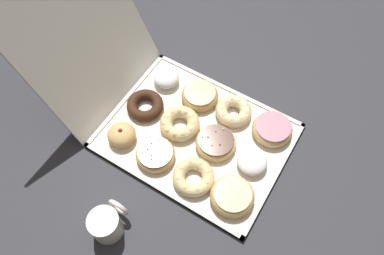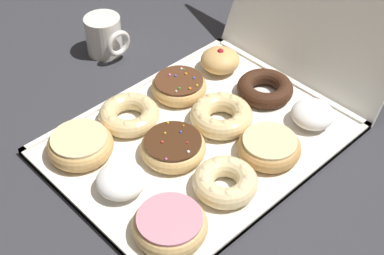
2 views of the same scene
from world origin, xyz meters
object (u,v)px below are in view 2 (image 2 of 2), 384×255
(coffee_mug, at_px, (105,35))
(cruller_donut_5, at_px, (225,182))
(pink_frosted_donut_2, at_px, (170,225))
(chocolate_cake_ring_donut_10, at_px, (266,89))
(donut_box, at_px, (199,139))
(glazed_ring_donut_8, at_px, (269,147))
(jelly_filled_donut_9, at_px, (220,60))
(powdered_filled_donut_11, at_px, (313,114))
(cruller_donut_7, at_px, (220,114))
(glazed_ring_donut_0, at_px, (80,145))
(sprinkle_donut_4, at_px, (174,148))
(sprinkle_donut_6, at_px, (179,86))
(cruller_donut_3, at_px, (129,114))
(powdered_filled_donut_1, at_px, (120,180))

(coffee_mug, bearing_deg, cruller_donut_5, -12.96)
(pink_frosted_donut_2, xyz_separation_m, chocolate_cake_ring_donut_10, (-0.12, 0.37, -0.00))
(coffee_mug, bearing_deg, donut_box, -8.34)
(glazed_ring_donut_8, distance_m, jelly_filled_donut_9, 0.27)
(glazed_ring_donut_8, relative_size, powdered_filled_donut_11, 1.41)
(cruller_donut_7, relative_size, powdered_filled_donut_11, 1.47)
(glazed_ring_donut_8, distance_m, powdered_filled_donut_11, 0.13)
(glazed_ring_donut_0, distance_m, coffee_mug, 0.34)
(donut_box, relative_size, chocolate_cake_ring_donut_10, 4.62)
(donut_box, bearing_deg, sprinkle_donut_4, -88.38)
(cruller_donut_5, height_order, chocolate_cake_ring_donut_10, cruller_donut_5)
(sprinkle_donut_6, height_order, jelly_filled_donut_9, jelly_filled_donut_9)
(cruller_donut_3, bearing_deg, sprinkle_donut_4, 0.23)
(glazed_ring_donut_0, bearing_deg, pink_frosted_donut_2, -0.63)
(sprinkle_donut_4, distance_m, chocolate_cake_ring_donut_10, 0.25)
(powdered_filled_donut_1, distance_m, sprinkle_donut_4, 0.12)
(cruller_donut_5, xyz_separation_m, sprinkle_donut_6, (-0.25, 0.12, -0.00))
(powdered_filled_donut_1, distance_m, glazed_ring_donut_8, 0.27)
(jelly_filled_donut_9, bearing_deg, cruller_donut_7, -45.72)
(pink_frosted_donut_2, bearing_deg, sprinkle_donut_6, 135.04)
(powdered_filled_donut_11, bearing_deg, sprinkle_donut_4, -114.97)
(cruller_donut_7, height_order, jelly_filled_donut_9, jelly_filled_donut_9)
(pink_frosted_donut_2, distance_m, sprinkle_donut_6, 0.35)
(sprinkle_donut_4, distance_m, sprinkle_donut_6, 0.18)
(powdered_filled_donut_1, height_order, jelly_filled_donut_9, jelly_filled_donut_9)
(cruller_donut_5, relative_size, powdered_filled_donut_11, 1.36)
(powdered_filled_donut_1, height_order, coffee_mug, coffee_mug)
(cruller_donut_5, xyz_separation_m, powdered_filled_donut_11, (-0.00, 0.24, 0.00))
(cruller_donut_7, bearing_deg, donut_box, -86.45)
(powdered_filled_donut_1, height_order, sprinkle_donut_4, same)
(donut_box, xyz_separation_m, powdered_filled_donut_1, (-0.00, -0.18, 0.03))
(pink_frosted_donut_2, xyz_separation_m, powdered_filled_donut_11, (-0.01, 0.37, 0.00))
(cruller_donut_5, bearing_deg, powdered_filled_donut_1, -134.94)
(glazed_ring_donut_0, relative_size, cruller_donut_5, 1.09)
(cruller_donut_5, height_order, glazed_ring_donut_8, cruller_donut_5)
(cruller_donut_7, relative_size, glazed_ring_donut_8, 1.04)
(cruller_donut_3, height_order, cruller_donut_5, cruller_donut_5)
(cruller_donut_7, bearing_deg, glazed_ring_donut_8, 0.46)
(glazed_ring_donut_8, bearing_deg, powdered_filled_donut_1, -116.53)
(cruller_donut_5, bearing_deg, cruller_donut_7, 137.32)
(cruller_donut_3, bearing_deg, glazed_ring_donut_8, 27.24)
(cruller_donut_3, relative_size, sprinkle_donut_6, 1.03)
(pink_frosted_donut_2, height_order, cruller_donut_5, same)
(powdered_filled_donut_1, bearing_deg, jelly_filled_donut_9, 108.30)
(donut_box, bearing_deg, cruller_donut_5, -25.29)
(cruller_donut_7, bearing_deg, cruller_donut_5, -42.68)
(sprinkle_donut_4, height_order, glazed_ring_donut_8, sprinkle_donut_4)
(glazed_ring_donut_8, bearing_deg, cruller_donut_3, -152.76)
(cruller_donut_3, bearing_deg, donut_box, 27.80)
(glazed_ring_donut_8, distance_m, coffee_mug, 0.48)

